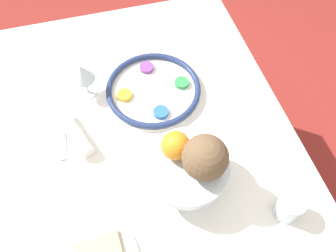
# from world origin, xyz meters

# --- Properties ---
(ground_plane) EXTENTS (8.00, 8.00, 0.00)m
(ground_plane) POSITION_xyz_m (0.00, 0.00, 0.00)
(ground_plane) COLOR maroon
(dining_table) EXTENTS (1.32, 1.01, 0.76)m
(dining_table) POSITION_xyz_m (0.00, 0.00, 0.38)
(dining_table) COLOR white
(dining_table) RESTS_ON ground_plane
(seder_plate) EXTENTS (0.32, 0.32, 0.03)m
(seder_plate) POSITION_xyz_m (-0.20, 0.11, 0.77)
(seder_plate) COLOR white
(seder_plate) RESTS_ON dining_table
(wine_glass) EXTENTS (0.08, 0.08, 0.13)m
(wine_glass) POSITION_xyz_m (-0.26, -0.10, 0.86)
(wine_glass) COLOR silver
(wine_glass) RESTS_ON dining_table
(fruit_stand) EXTENTS (0.23, 0.23, 0.11)m
(fruit_stand) POSITION_xyz_m (0.14, 0.12, 0.85)
(fruit_stand) COLOR silver
(fruit_stand) RESTS_ON dining_table
(orange_fruit) EXTENTS (0.08, 0.08, 0.08)m
(orange_fruit) POSITION_xyz_m (0.10, 0.10, 0.91)
(orange_fruit) COLOR orange
(orange_fruit) RESTS_ON fruit_stand
(coconut) EXTENTS (0.12, 0.12, 0.12)m
(coconut) POSITION_xyz_m (0.16, 0.16, 0.93)
(coconut) COLOR brown
(coconut) RESTS_ON fruit_stand
(napkin_roll) EXTENTS (0.17, 0.10, 0.05)m
(napkin_roll) POSITION_xyz_m (-0.09, -0.16, 0.78)
(napkin_roll) COLOR white
(napkin_roll) RESTS_ON dining_table
(cup_mid) EXTENTS (0.07, 0.07, 0.08)m
(cup_mid) POSITION_xyz_m (0.30, 0.36, 0.80)
(cup_mid) COLOR silver
(cup_mid) RESTS_ON dining_table
(spoon) EXTENTS (0.15, 0.03, 0.01)m
(spoon) POSITION_xyz_m (-0.10, -0.21, 0.76)
(spoon) COLOR silver
(spoon) RESTS_ON dining_table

